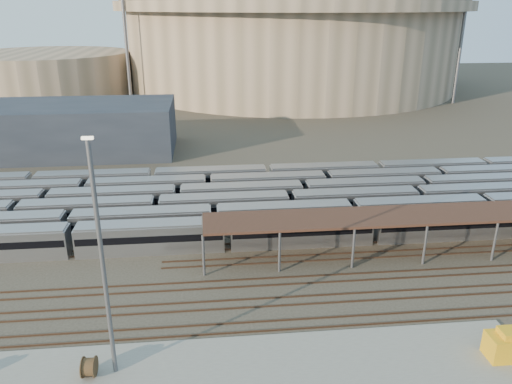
% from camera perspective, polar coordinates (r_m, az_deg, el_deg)
% --- Properties ---
extents(ground, '(420.00, 420.00, 0.00)m').
position_cam_1_polar(ground, '(56.91, 2.28, -9.71)').
color(ground, '#383026').
rests_on(ground, ground).
extents(apron, '(50.00, 9.00, 0.20)m').
position_cam_1_polar(apron, '(44.18, -1.66, -19.74)').
color(apron, gray).
rests_on(apron, ground).
extents(subway_trains, '(126.33, 23.90, 3.60)m').
position_cam_1_polar(subway_trains, '(72.59, -0.33, -1.17)').
color(subway_trains, '#A2A1A6').
rests_on(subway_trains, ground).
extents(inspection_shed, '(60.30, 6.00, 5.30)m').
position_cam_1_polar(inspection_shed, '(64.70, 21.51, -2.43)').
color(inspection_shed, '#5D5D62').
rests_on(inspection_shed, ground).
extents(empty_tracks, '(170.00, 9.62, 0.18)m').
position_cam_1_polar(empty_tracks, '(52.65, 3.06, -12.35)').
color(empty_tracks, '#4C3323').
rests_on(empty_tracks, ground).
extents(stadium, '(124.00, 124.00, 32.50)m').
position_cam_1_polar(stadium, '(191.75, 3.97, 16.86)').
color(stadium, tan).
rests_on(stadium, ground).
extents(secondary_arena, '(56.00, 56.00, 14.00)m').
position_cam_1_polar(secondary_arena, '(187.50, -22.75, 12.37)').
color(secondary_arena, tan).
rests_on(secondary_arena, ground).
extents(service_building, '(42.00, 20.00, 10.00)m').
position_cam_1_polar(service_building, '(109.85, -20.52, 6.81)').
color(service_building, '#1E232D').
rests_on(service_building, ground).
extents(floodlight_0, '(4.00, 1.00, 38.40)m').
position_cam_1_polar(floodlight_0, '(160.45, -14.70, 17.06)').
color(floodlight_0, '#5D5D62').
rests_on(floodlight_0, ground).
extents(floodlight_2, '(4.00, 1.00, 38.40)m').
position_cam_1_polar(floodlight_2, '(167.70, 22.50, 16.34)').
color(floodlight_2, '#5D5D62').
rests_on(floodlight_2, ground).
extents(floodlight_3, '(4.00, 1.00, 38.40)m').
position_cam_1_polar(floodlight_3, '(208.80, -7.00, 18.21)').
color(floodlight_3, '#5D5D62').
rests_on(floodlight_3, ground).
extents(cable_reel_east, '(1.06, 1.80, 1.75)m').
position_cam_1_polar(cable_reel_east, '(45.10, -18.53, -18.42)').
color(cable_reel_east, '#514020').
rests_on(cable_reel_east, apron).
extents(yard_light_pole, '(0.80, 0.36, 19.96)m').
position_cam_1_polar(yard_light_pole, '(40.06, -17.12, -7.79)').
color(yard_light_pole, '#5D5D62').
rests_on(yard_light_pole, apron).
extents(yellow_equipment, '(3.51, 2.21, 2.18)m').
position_cam_1_polar(yellow_equipment, '(49.64, 26.80, -15.45)').
color(yellow_equipment, gold).
rests_on(yellow_equipment, apron).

